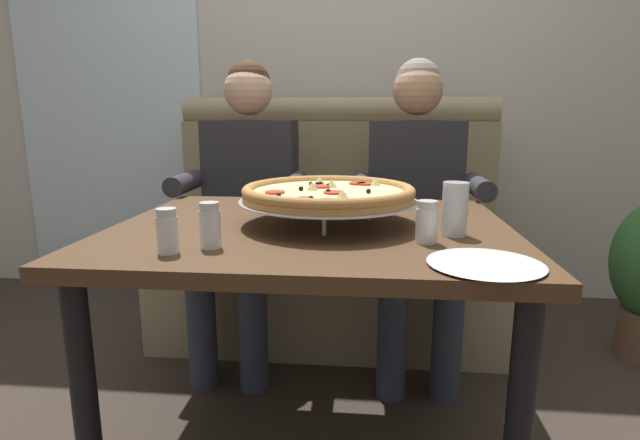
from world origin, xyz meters
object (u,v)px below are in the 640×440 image
at_px(dining_table, 312,253).
at_px(pizza, 328,194).
at_px(booth_bench, 334,248).
at_px(plate_near_left, 485,261).
at_px(diner_left, 246,193).
at_px(shaker_parmesan, 210,229).
at_px(drinking_glass, 455,212).
at_px(diner_right, 416,196).
at_px(shaker_oregano, 427,225).
at_px(shaker_pepper_flakes, 168,234).

distance_m(dining_table, pizza, 0.18).
xyz_separation_m(booth_bench, plate_near_left, (0.41, -1.31, 0.34)).
height_order(dining_table, diner_left, diner_left).
relative_size(shaker_parmesan, drinking_glass, 0.78).
distance_m(pizza, drinking_glass, 0.36).
height_order(diner_right, shaker_oregano, diner_right).
bearing_deg(pizza, dining_table, -164.66).
distance_m(shaker_parmesan, plate_near_left, 0.64).
height_order(booth_bench, shaker_pepper_flakes, booth_bench).
distance_m(diner_right, shaker_pepper_flakes, 1.21).
xyz_separation_m(pizza, drinking_glass, (0.34, -0.11, -0.03)).
relative_size(dining_table, plate_near_left, 4.63).
distance_m(dining_table, shaker_parmesan, 0.38).
height_order(dining_table, shaker_parmesan, shaker_parmesan).
bearing_deg(drinking_glass, booth_bench, 110.79).
xyz_separation_m(diner_left, shaker_pepper_flakes, (0.06, -1.01, 0.06)).
distance_m(diner_left, pizza, 0.79).
bearing_deg(shaker_parmesan, booth_bench, 80.02).
relative_size(booth_bench, dining_table, 1.41).
bearing_deg(booth_bench, dining_table, -90.00).
height_order(shaker_oregano, shaker_pepper_flakes, shaker_oregano).
bearing_deg(booth_bench, diner_right, -36.30).
distance_m(booth_bench, shaker_pepper_flakes, 1.36).
distance_m(shaker_oregano, shaker_pepper_flakes, 0.63).
height_order(diner_left, diner_right, same).
distance_m(diner_right, shaker_oregano, 0.86).
height_order(booth_bench, drinking_glass, booth_bench).
bearing_deg(shaker_pepper_flakes, shaker_parmesan, 33.81).
relative_size(diner_right, pizza, 2.44).
bearing_deg(booth_bench, shaker_parmesan, -99.98).
distance_m(booth_bench, dining_table, 0.97).
distance_m(diner_right, shaker_parmesan, 1.12).
relative_size(booth_bench, plate_near_left, 6.51).
bearing_deg(drinking_glass, shaker_pepper_flakes, -160.59).
xyz_separation_m(pizza, shaker_parmesan, (-0.26, -0.29, -0.04)).
bearing_deg(shaker_pepper_flakes, booth_bench, 76.85).
xyz_separation_m(booth_bench, shaker_pepper_flakes, (-0.30, -1.28, 0.37)).
bearing_deg(dining_table, drinking_glass, -13.24).
relative_size(dining_table, diner_left, 0.90).
bearing_deg(diner_left, shaker_parmesan, -81.18).
bearing_deg(diner_right, shaker_oregano, -93.54).
bearing_deg(dining_table, shaker_parmesan, -127.52).
height_order(diner_left, drinking_glass, diner_left).
distance_m(shaker_oregano, drinking_glass, 0.12).
height_order(diner_left, shaker_oregano, diner_left).
height_order(shaker_oregano, plate_near_left, shaker_oregano).
xyz_separation_m(diner_left, shaker_oregano, (0.67, -0.85, 0.06)).
xyz_separation_m(dining_table, shaker_oregano, (0.31, -0.18, 0.13)).
relative_size(diner_left, shaker_pepper_flakes, 12.03).
bearing_deg(shaker_oregano, dining_table, 150.06).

